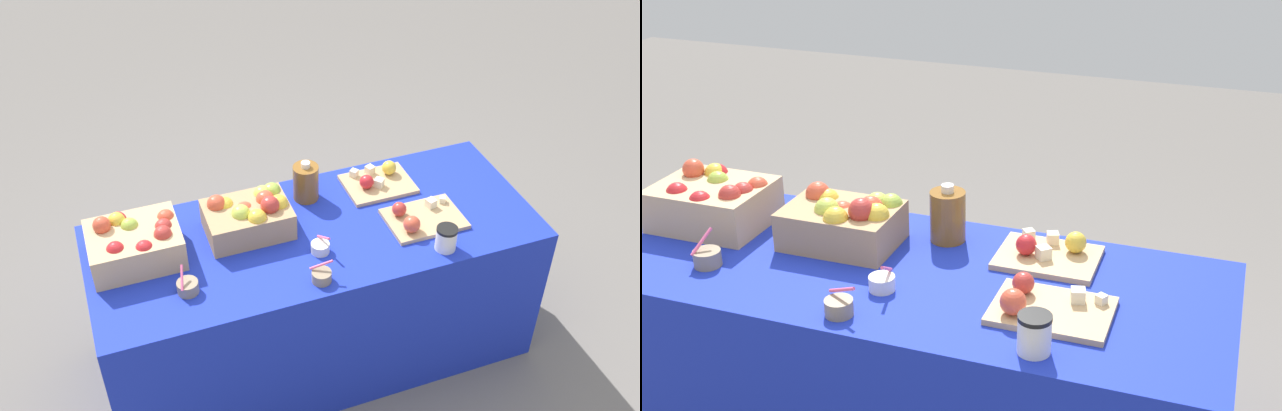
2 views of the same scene
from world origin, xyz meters
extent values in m
plane|color=slate|center=(0.00, 0.00, 0.00)|extent=(10.00, 10.00, 0.00)
cube|color=#192DB7|center=(0.00, 0.00, 0.37)|extent=(1.90, 0.76, 0.74)
cube|color=tan|center=(-0.73, 0.09, 0.81)|extent=(0.36, 0.29, 0.14)
sphere|color=red|center=(-0.77, 0.19, 0.87)|extent=(0.07, 0.07, 0.07)
sphere|color=#99B742|center=(-0.73, 0.13, 0.87)|extent=(0.07, 0.07, 0.07)
sphere|color=red|center=(-0.70, -0.01, 0.86)|extent=(0.07, 0.07, 0.07)
sphere|color=red|center=(-0.81, 0.01, 0.87)|extent=(0.07, 0.07, 0.07)
sphere|color=#D14C33|center=(-0.84, 0.15, 0.90)|extent=(0.07, 0.07, 0.07)
sphere|color=#B2332D|center=(-0.62, 0.03, 0.88)|extent=(0.07, 0.07, 0.07)
sphere|color=#D14C33|center=(-0.59, 0.14, 0.87)|extent=(0.07, 0.07, 0.07)
sphere|color=#B2332D|center=(-0.61, 0.08, 0.87)|extent=(0.07, 0.07, 0.07)
sphere|color=gold|center=(-0.78, 0.18, 0.88)|extent=(0.07, 0.07, 0.07)
cube|color=tan|center=(-0.26, 0.10, 0.80)|extent=(0.35, 0.25, 0.12)
sphere|color=gold|center=(-0.13, 0.08, 0.86)|extent=(0.08, 0.08, 0.08)
sphere|color=#B2332D|center=(-0.17, 0.06, 0.88)|extent=(0.08, 0.08, 0.08)
sphere|color=#B2C64C|center=(-0.30, 0.07, 0.86)|extent=(0.08, 0.08, 0.08)
sphere|color=gold|center=(-0.24, 0.02, 0.86)|extent=(0.08, 0.08, 0.08)
sphere|color=#D14C33|center=(-0.17, 0.13, 0.86)|extent=(0.08, 0.08, 0.08)
sphere|color=#B2C64C|center=(-0.17, 0.17, 0.86)|extent=(0.08, 0.08, 0.08)
sphere|color=#99B742|center=(-0.13, 0.18, 0.85)|extent=(0.08, 0.08, 0.08)
sphere|color=gold|center=(-0.34, 0.16, 0.85)|extent=(0.08, 0.08, 0.08)
sphere|color=#D14C33|center=(-0.27, 0.11, 0.84)|extent=(0.08, 0.08, 0.08)
sphere|color=#D14C33|center=(-0.38, 0.16, 0.87)|extent=(0.08, 0.08, 0.08)
cube|color=tan|center=(0.46, -0.10, 0.75)|extent=(0.32, 0.24, 0.02)
sphere|color=#D14C33|center=(0.37, -0.16, 0.79)|extent=(0.07, 0.07, 0.07)
cube|color=beige|center=(0.52, -0.04, 0.78)|extent=(0.05, 0.05, 0.04)
sphere|color=#B2332D|center=(0.37, -0.04, 0.79)|extent=(0.06, 0.06, 0.06)
cube|color=beige|center=(0.58, -0.03, 0.77)|extent=(0.04, 0.04, 0.03)
cube|color=tan|center=(0.38, 0.20, 0.75)|extent=(0.31, 0.24, 0.02)
cube|color=beige|center=(0.37, 0.17, 0.78)|extent=(0.05, 0.05, 0.04)
sphere|color=red|center=(0.31, 0.18, 0.79)|extent=(0.06, 0.06, 0.06)
sphere|color=gold|center=(0.45, 0.25, 0.79)|extent=(0.07, 0.07, 0.07)
cube|color=beige|center=(0.29, 0.28, 0.77)|extent=(0.05, 0.05, 0.03)
cube|color=beige|center=(0.37, 0.28, 0.78)|extent=(0.05, 0.05, 0.04)
cylinder|color=gray|center=(-0.08, -0.29, 0.76)|extent=(0.08, 0.08, 0.05)
cylinder|color=#EA598C|center=(-0.07, -0.28, 0.81)|extent=(0.09, 0.03, 0.04)
cylinder|color=gray|center=(-0.58, -0.17, 0.77)|extent=(0.08, 0.08, 0.05)
cylinder|color=#EA598C|center=(-0.59, -0.17, 0.82)|extent=(0.03, 0.09, 0.07)
cylinder|color=silver|center=(-0.02, -0.13, 0.76)|extent=(0.08, 0.08, 0.04)
cylinder|color=#EA598C|center=(-0.01, -0.13, 0.81)|extent=(0.03, 0.10, 0.06)
cylinder|color=brown|center=(0.04, 0.23, 0.82)|extent=(0.11, 0.11, 0.17)
cylinder|color=silver|center=(0.04, 0.23, 0.92)|extent=(0.04, 0.04, 0.02)
cylinder|color=silver|center=(0.46, -0.29, 0.79)|extent=(0.09, 0.09, 0.09)
cylinder|color=black|center=(0.46, -0.29, 0.84)|extent=(0.09, 0.09, 0.01)
camera|label=1|loc=(-0.81, -2.27, 2.78)|focal=42.10mm
camera|label=2|loc=(0.87, -2.00, 1.93)|focal=46.60mm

